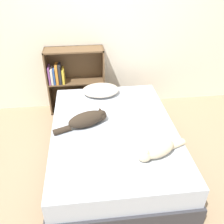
# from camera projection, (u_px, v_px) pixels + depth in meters

# --- Properties ---
(ground_plane) EXTENTS (8.00, 8.00, 0.00)m
(ground_plane) POSITION_uv_depth(u_px,v_px,m) (113.00, 158.00, 2.87)
(ground_plane) COLOR #997F60
(wall_back) EXTENTS (8.00, 0.06, 2.50)m
(wall_back) POSITION_uv_depth(u_px,v_px,m) (102.00, 19.00, 3.26)
(wall_back) COLOR silver
(wall_back) RESTS_ON ground_plane
(bed) EXTENTS (1.33, 1.86, 0.45)m
(bed) POSITION_uv_depth(u_px,v_px,m) (113.00, 144.00, 2.75)
(bed) COLOR #333338
(bed) RESTS_ON ground_plane
(pillow) EXTENTS (0.47, 0.35, 0.12)m
(pillow) POSITION_uv_depth(u_px,v_px,m) (101.00, 90.00, 3.19)
(pillow) COLOR beige
(pillow) RESTS_ON bed
(cat_light) EXTENTS (0.50, 0.29, 0.16)m
(cat_light) POSITION_uv_depth(u_px,v_px,m) (156.00, 149.00, 2.23)
(cat_light) COLOR beige
(cat_light) RESTS_ON bed
(cat_dark) EXTENTS (0.57, 0.32, 0.15)m
(cat_dark) POSITION_uv_depth(u_px,v_px,m) (87.00, 119.00, 2.62)
(cat_dark) COLOR #33281E
(cat_dark) RESTS_ON bed
(bookshelf) EXTENTS (0.79, 0.26, 0.93)m
(bookshelf) POSITION_uv_depth(u_px,v_px,m) (73.00, 79.00, 3.53)
(bookshelf) COLOR brown
(bookshelf) RESTS_ON ground_plane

